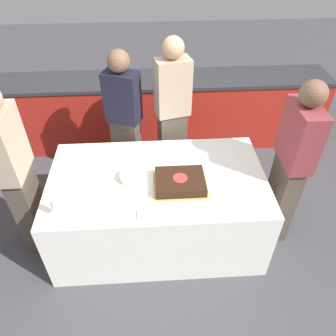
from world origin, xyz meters
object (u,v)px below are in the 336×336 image
object	(u,v)px
person_cutting_cake	(172,117)
person_seated_left	(17,174)
person_seated_right	(291,165)
wine_glass	(54,204)
plate_stack	(132,177)
person_standing_back	(125,123)
cake	(180,182)

from	to	relation	value
person_cutting_cake	person_seated_left	xyz separation A→B (m)	(-1.35, -0.76, -0.03)
person_seated_left	person_cutting_cake	bearing A→B (deg)	-60.69
person_seated_left	person_seated_right	bearing A→B (deg)	-90.00
wine_glass	person_seated_right	bearing A→B (deg)	11.28
person_cutting_cake	person_seated_left	size ratio (longest dim) A/B	1.02
plate_stack	person_seated_left	bearing A→B (deg)	178.83
person_seated_left	person_standing_back	bearing A→B (deg)	-48.72
wine_glass	person_cutting_cake	distance (m)	1.50
person_seated_right	cake	bearing A→B (deg)	-83.39
person_cutting_cake	person_seated_right	xyz separation A→B (m)	(0.98, -0.76, -0.06)
person_seated_right	person_standing_back	bearing A→B (deg)	-117.41
person_cutting_cake	person_standing_back	size ratio (longest dim) A/B	1.07
cake	person_cutting_cake	bearing A→B (deg)	90.00
person_standing_back	person_cutting_cake	bearing A→B (deg)	-158.46
cake	wine_glass	bearing A→B (deg)	-164.14
wine_glass	person_standing_back	world-z (taller)	person_standing_back
cake	plate_stack	distance (m)	0.42
cake	wine_glass	xyz separation A→B (m)	(-0.97, -0.27, 0.08)
cake	wine_glass	size ratio (longest dim) A/B	2.54
person_seated_right	person_standing_back	world-z (taller)	person_seated_right
plate_stack	wine_glass	bearing A→B (deg)	-146.64
cake	person_cutting_cake	distance (m)	0.88
plate_stack	person_seated_left	size ratio (longest dim) A/B	0.12
person_standing_back	plate_stack	bearing A→B (deg)	117.50
person_cutting_cake	person_seated_left	world-z (taller)	person_cutting_cake
person_cutting_cake	person_seated_left	bearing A→B (deg)	15.39
plate_stack	person_seated_right	distance (m)	1.39
plate_stack	person_standing_back	xyz separation A→B (m)	(-0.08, 0.78, 0.05)
plate_stack	cake	bearing A→B (deg)	-13.00
cake	plate_stack	size ratio (longest dim) A/B	2.29
plate_stack	person_seated_right	bearing A→B (deg)	0.80
cake	person_seated_right	world-z (taller)	person_seated_right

